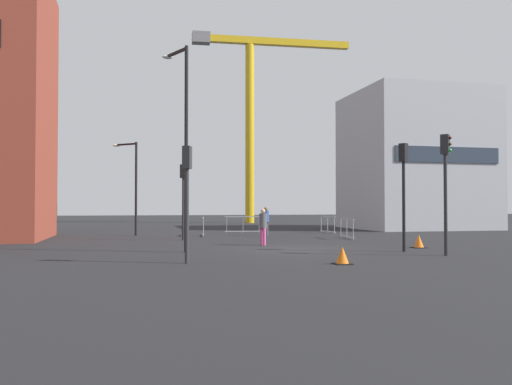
{
  "coord_description": "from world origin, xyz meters",
  "views": [
    {
      "loc": [
        -6.57,
        -20.84,
        1.77
      ],
      "look_at": [
        0.0,
        6.87,
        2.46
      ],
      "focal_mm": 37.83,
      "sensor_mm": 36.0,
      "label": 1
    }
  ],
  "objects_px": {
    "pedestrian_walking": "(263,224)",
    "pedestrian_waiting": "(266,219)",
    "construction_crane": "(253,96)",
    "traffic_light_corner": "(183,189)",
    "traffic_cone_orange": "(342,256)",
    "traffic_light_median": "(403,179)",
    "streetlamp_tall": "(184,132)",
    "traffic_light_verge": "(187,184)",
    "streetlamp_short": "(133,178)",
    "traffic_cone_on_verge": "(419,242)",
    "traffic_light_island": "(445,175)"
  },
  "relations": [
    {
      "from": "traffic_light_corner",
      "to": "traffic_cone_orange",
      "type": "xyz_separation_m",
      "value": [
        3.54,
        -12.59,
        -2.37
      ]
    },
    {
      "from": "traffic_light_median",
      "to": "pedestrian_walking",
      "type": "relative_size",
      "value": 2.56
    },
    {
      "from": "construction_crane",
      "to": "pedestrian_waiting",
      "type": "relative_size",
      "value": 11.33
    },
    {
      "from": "streetlamp_tall",
      "to": "pedestrian_walking",
      "type": "bearing_deg",
      "value": 34.57
    },
    {
      "from": "construction_crane",
      "to": "traffic_light_island",
      "type": "distance_m",
      "value": 37.97
    },
    {
      "from": "traffic_light_median",
      "to": "traffic_light_verge",
      "type": "relative_size",
      "value": 1.16
    },
    {
      "from": "streetlamp_tall",
      "to": "traffic_light_corner",
      "type": "height_order",
      "value": "streetlamp_tall"
    },
    {
      "from": "streetlamp_tall",
      "to": "streetlamp_short",
      "type": "relative_size",
      "value": 1.42
    },
    {
      "from": "construction_crane",
      "to": "traffic_light_verge",
      "type": "bearing_deg",
      "value": -106.07
    },
    {
      "from": "streetlamp_short",
      "to": "traffic_light_verge",
      "type": "distance_m",
      "value": 16.28
    },
    {
      "from": "traffic_cone_on_verge",
      "to": "traffic_cone_orange",
      "type": "bearing_deg",
      "value": -137.14
    },
    {
      "from": "pedestrian_walking",
      "to": "pedestrian_waiting",
      "type": "distance_m",
      "value": 7.41
    },
    {
      "from": "traffic_cone_orange",
      "to": "traffic_light_median",
      "type": "bearing_deg",
      "value": 41.99
    },
    {
      "from": "traffic_light_island",
      "to": "construction_crane",
      "type": "bearing_deg",
      "value": 87.67
    },
    {
      "from": "traffic_light_corner",
      "to": "traffic_cone_orange",
      "type": "relative_size",
      "value": 7.27
    },
    {
      "from": "streetlamp_short",
      "to": "traffic_light_corner",
      "type": "xyz_separation_m",
      "value": [
        2.52,
        -4.93,
        -0.76
      ]
    },
    {
      "from": "streetlamp_short",
      "to": "traffic_light_corner",
      "type": "bearing_deg",
      "value": -62.94
    },
    {
      "from": "streetlamp_short",
      "to": "pedestrian_waiting",
      "type": "relative_size",
      "value": 3.26
    },
    {
      "from": "construction_crane",
      "to": "streetlamp_short",
      "type": "xyz_separation_m",
      "value": [
        -12.16,
        -20.75,
        -9.62
      ]
    },
    {
      "from": "pedestrian_waiting",
      "to": "traffic_light_verge",
      "type": "bearing_deg",
      "value": -113.63
    },
    {
      "from": "traffic_light_median",
      "to": "traffic_light_corner",
      "type": "relative_size",
      "value": 1.07
    },
    {
      "from": "traffic_light_island",
      "to": "traffic_light_median",
      "type": "bearing_deg",
      "value": 107.45
    },
    {
      "from": "traffic_light_verge",
      "to": "pedestrian_walking",
      "type": "relative_size",
      "value": 2.21
    },
    {
      "from": "pedestrian_walking",
      "to": "traffic_cone_on_verge",
      "type": "distance_m",
      "value": 6.7
    },
    {
      "from": "pedestrian_waiting",
      "to": "traffic_cone_orange",
      "type": "distance_m",
      "value": 15.31
    },
    {
      "from": "traffic_light_island",
      "to": "traffic_light_verge",
      "type": "bearing_deg",
      "value": -177.66
    },
    {
      "from": "construction_crane",
      "to": "traffic_light_median",
      "type": "height_order",
      "value": "construction_crane"
    },
    {
      "from": "construction_crane",
      "to": "traffic_light_corner",
      "type": "relative_size",
      "value": 4.95
    },
    {
      "from": "streetlamp_tall",
      "to": "traffic_light_island",
      "type": "xyz_separation_m",
      "value": [
        8.86,
        -3.74,
        -1.73
      ]
    },
    {
      "from": "streetlamp_tall",
      "to": "traffic_light_island",
      "type": "height_order",
      "value": "streetlamp_tall"
    },
    {
      "from": "traffic_light_verge",
      "to": "traffic_light_island",
      "type": "bearing_deg",
      "value": 2.34
    },
    {
      "from": "streetlamp_tall",
      "to": "traffic_light_median",
      "type": "height_order",
      "value": "streetlamp_tall"
    },
    {
      "from": "construction_crane",
      "to": "traffic_light_corner",
      "type": "bearing_deg",
      "value": -110.58
    },
    {
      "from": "traffic_light_verge",
      "to": "pedestrian_walking",
      "type": "height_order",
      "value": "traffic_light_verge"
    },
    {
      "from": "traffic_cone_on_verge",
      "to": "streetlamp_tall",
      "type": "bearing_deg",
      "value": 178.19
    },
    {
      "from": "streetlamp_short",
      "to": "traffic_cone_orange",
      "type": "relative_size",
      "value": 10.36
    },
    {
      "from": "traffic_light_corner",
      "to": "traffic_light_median",
      "type": "bearing_deg",
      "value": -49.9
    },
    {
      "from": "traffic_cone_orange",
      "to": "construction_crane",
      "type": "bearing_deg",
      "value": 80.94
    },
    {
      "from": "traffic_light_corner",
      "to": "pedestrian_walking",
      "type": "bearing_deg",
      "value": -55.56
    },
    {
      "from": "traffic_light_corner",
      "to": "pedestrian_waiting",
      "type": "height_order",
      "value": "traffic_light_corner"
    },
    {
      "from": "streetlamp_short",
      "to": "traffic_light_verge",
      "type": "height_order",
      "value": "streetlamp_short"
    },
    {
      "from": "streetlamp_tall",
      "to": "traffic_light_island",
      "type": "relative_size",
      "value": 1.84
    },
    {
      "from": "construction_crane",
      "to": "traffic_cone_orange",
      "type": "distance_m",
      "value": 40.8
    },
    {
      "from": "traffic_light_corner",
      "to": "pedestrian_waiting",
      "type": "bearing_deg",
      "value": 27.37
    },
    {
      "from": "construction_crane",
      "to": "traffic_cone_orange",
      "type": "height_order",
      "value": "construction_crane"
    },
    {
      "from": "pedestrian_waiting",
      "to": "construction_crane",
      "type": "bearing_deg",
      "value": 78.78
    },
    {
      "from": "pedestrian_walking",
      "to": "pedestrian_waiting",
      "type": "xyz_separation_m",
      "value": [
        1.97,
        7.15,
        0.05
      ]
    },
    {
      "from": "pedestrian_waiting",
      "to": "traffic_cone_on_verge",
      "type": "relative_size",
      "value": 3.06
    },
    {
      "from": "traffic_light_island",
      "to": "pedestrian_walking",
      "type": "distance_m",
      "value": 8.34
    },
    {
      "from": "traffic_light_corner",
      "to": "pedestrian_waiting",
      "type": "xyz_separation_m",
      "value": [
        5.07,
        2.63,
        -1.63
      ]
    }
  ]
}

